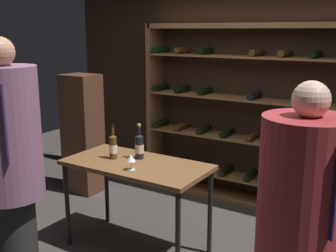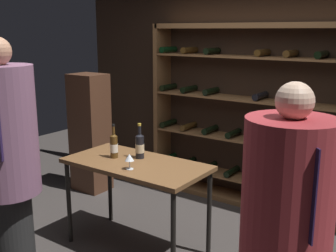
# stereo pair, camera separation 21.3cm
# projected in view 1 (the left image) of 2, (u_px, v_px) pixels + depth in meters

# --- Properties ---
(back_wall) EXTENTS (5.23, 0.10, 2.81)m
(back_wall) POSITION_uv_depth(u_px,v_px,m) (252.00, 86.00, 4.95)
(back_wall) COLOR #332319
(back_wall) RESTS_ON ground
(wine_rack) EXTENTS (2.83, 0.32, 2.14)m
(wine_rack) POSITION_uv_depth(u_px,v_px,m) (253.00, 118.00, 4.81)
(wine_rack) COLOR brown
(wine_rack) RESTS_ON ground
(tasting_table) EXTENTS (1.35, 0.68, 0.87)m
(tasting_table) POSITION_uv_depth(u_px,v_px,m) (136.00, 171.00, 3.82)
(tasting_table) COLOR brown
(tasting_table) RESTS_ON ground
(person_bystander_red_print) EXTENTS (0.48, 0.48, 2.03)m
(person_bystander_red_print) POSITION_uv_depth(u_px,v_px,m) (10.00, 164.00, 2.97)
(person_bystander_red_print) COLOR black
(person_bystander_red_print) RESTS_ON ground
(person_guest_khaki) EXTENTS (0.49, 0.49, 1.82)m
(person_guest_khaki) POSITION_uv_depth(u_px,v_px,m) (301.00, 230.00, 2.26)
(person_guest_khaki) COLOR black
(person_guest_khaki) RESTS_ON ground
(display_cabinet) EXTENTS (0.44, 0.36, 1.53)m
(display_cabinet) POSITION_uv_depth(u_px,v_px,m) (83.00, 134.00, 5.28)
(display_cabinet) COLOR #4C2D1E
(display_cabinet) RESTS_ON ground
(wine_bottle_gold_foil) EXTENTS (0.08, 0.08, 0.34)m
(wine_bottle_gold_foil) POSITION_uv_depth(u_px,v_px,m) (139.00, 146.00, 3.90)
(wine_bottle_gold_foil) COLOR black
(wine_bottle_gold_foil) RESTS_ON tasting_table
(wine_bottle_red_label) EXTENTS (0.08, 0.08, 0.33)m
(wine_bottle_red_label) POSITION_uv_depth(u_px,v_px,m) (113.00, 146.00, 3.90)
(wine_bottle_red_label) COLOR #4C3314
(wine_bottle_red_label) RESTS_ON tasting_table
(wine_glass_stemmed_left) EXTENTS (0.08, 0.08, 0.14)m
(wine_glass_stemmed_left) POSITION_uv_depth(u_px,v_px,m) (131.00, 159.00, 3.58)
(wine_glass_stemmed_left) COLOR silver
(wine_glass_stemmed_left) RESTS_ON tasting_table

